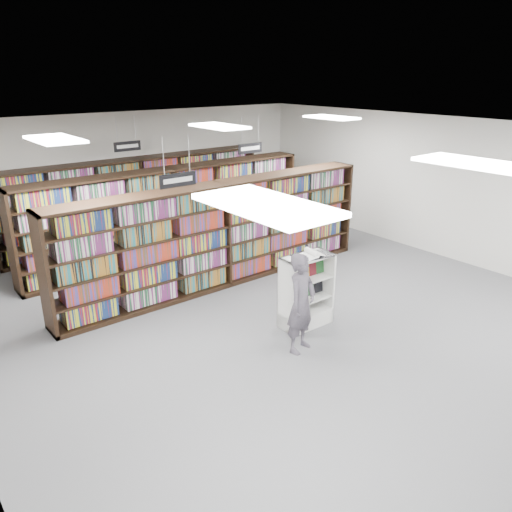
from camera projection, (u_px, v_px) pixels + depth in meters
floor at (287, 318)px, 8.88m from camera, size 12.00×12.00×0.00m
ceiling at (292, 134)px, 7.77m from camera, size 10.00×12.00×0.10m
wall_back at (132, 176)px, 12.73m from camera, size 10.00×0.10×3.20m
wall_right at (454, 190)px, 11.24m from camera, size 0.10×12.00×3.20m
bookshelf_row_near at (222, 234)px, 9.98m from camera, size 7.00×0.60×2.10m
bookshelf_row_mid at (172, 213)px, 11.45m from camera, size 7.00×0.60×2.10m
bookshelf_row_far at (139, 199)px, 12.70m from camera, size 7.00×0.60×2.10m
aisle_sign_left at (178, 179)px, 7.86m from camera, size 0.65×0.02×0.80m
aisle_sign_right at (250, 147)px, 11.07m from camera, size 0.65×0.02×0.80m
aisle_sign_center at (127, 145)px, 11.38m from camera, size 0.65×0.02×0.80m
troffer_front_left at (266, 205)px, 3.83m from camera, size 0.60×1.20×0.04m
troffer_front_center at (473, 163)px, 5.58m from camera, size 0.60×1.20×0.04m
troffer_back_left at (55, 139)px, 7.50m from camera, size 0.60×1.20×0.04m
troffer_back_center at (219, 126)px, 9.25m from camera, size 0.60×1.20×0.04m
troffer_back_right at (331, 117)px, 11.00m from camera, size 0.60×1.20×0.04m
endcap_display at (305, 300)px, 8.52m from camera, size 0.91×0.47×1.27m
open_book at (312, 254)px, 8.20m from camera, size 0.72×0.50×0.13m
shopper at (301, 303)px, 7.60m from camera, size 0.67×0.54×1.60m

